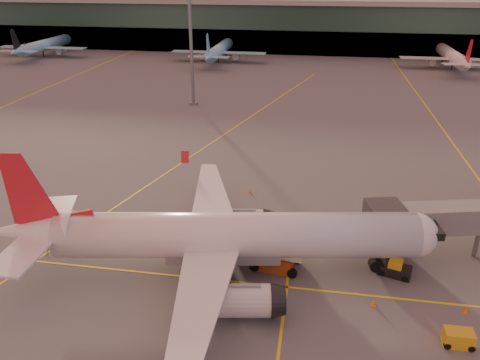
% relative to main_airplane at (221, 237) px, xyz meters
% --- Properties ---
extents(ground, '(600.00, 600.00, 0.00)m').
position_rel_main_airplane_xyz_m(ground, '(1.44, -6.19, -4.10)').
color(ground, '#4C4F54').
rests_on(ground, ground).
extents(taxi_markings, '(100.12, 173.00, 0.01)m').
position_rel_main_airplane_xyz_m(taxi_markings, '(-5.88, 38.30, -4.09)').
color(taxi_markings, yellow).
rests_on(taxi_markings, ground).
extents(terminal, '(400.00, 20.00, 17.60)m').
position_rel_main_airplane_xyz_m(terminal, '(1.44, 135.60, 4.66)').
color(terminal, '#19382D').
rests_on(terminal, ground).
extents(mast_west_near, '(2.40, 2.40, 25.60)m').
position_rel_main_airplane_xyz_m(mast_west_near, '(-18.56, 59.81, 10.76)').
color(mast_west_near, slate).
rests_on(mast_west_near, ground).
extents(distant_aircraft_row, '(290.00, 34.00, 13.00)m').
position_rel_main_airplane_xyz_m(distant_aircraft_row, '(-19.56, 111.81, -4.10)').
color(distant_aircraft_row, '#82C1D9').
rests_on(distant_aircraft_row, ground).
extents(main_airplane, '(41.67, 37.78, 12.61)m').
position_rel_main_airplane_xyz_m(main_airplane, '(0.00, 0.00, 0.00)').
color(main_airplane, silver).
rests_on(main_airplane, ground).
extents(catering_truck, '(6.41, 3.53, 4.74)m').
position_rel_main_airplane_xyz_m(catering_truck, '(4.89, 1.95, -1.40)').
color(catering_truck, '#AB4418').
rests_on(catering_truck, ground).
extents(gpu_cart, '(2.36, 1.40, 1.35)m').
position_rel_main_airplane_xyz_m(gpu_cart, '(20.33, -6.31, -3.44)').
color(gpu_cart, gold).
rests_on(gpu_cart, ground).
extents(pushback_tug, '(3.41, 2.45, 1.58)m').
position_rel_main_airplane_xyz_m(pushback_tug, '(16.63, 2.52, -3.46)').
color(pushback_tug, black).
rests_on(pushback_tug, ground).
extents(cone_nose, '(0.48, 0.48, 0.61)m').
position_rel_main_airplane_xyz_m(cone_nose, '(21.99, -2.17, -3.80)').
color(cone_nose, '#FF650D').
rests_on(cone_nose, ground).
extents(cone_tail, '(0.39, 0.39, 0.49)m').
position_rel_main_airplane_xyz_m(cone_tail, '(-19.25, 1.32, -3.86)').
color(cone_tail, '#FF650D').
rests_on(cone_tail, ground).
extents(cone_wing_left, '(0.38, 0.38, 0.49)m').
position_rel_main_airplane_xyz_m(cone_wing_left, '(0.10, 18.22, -3.86)').
color(cone_wing_left, '#FF650D').
rests_on(cone_wing_left, ground).
extents(cone_fwd, '(0.50, 0.50, 0.63)m').
position_rel_main_airplane_xyz_m(cone_fwd, '(14.25, -2.50, -3.80)').
color(cone_fwd, '#FF650D').
rests_on(cone_fwd, ground).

